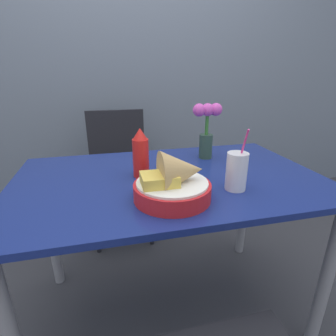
% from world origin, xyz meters
% --- Properties ---
extents(ground_plane, '(12.00, 12.00, 0.00)m').
position_xyz_m(ground_plane, '(0.00, 0.00, 0.00)').
color(ground_plane, '#38383D').
extents(wall_window, '(7.00, 0.06, 2.60)m').
position_xyz_m(wall_window, '(0.00, 1.26, 1.30)').
color(wall_window, slate).
rests_on(wall_window, ground_plane).
extents(dining_table, '(1.26, 0.77, 0.73)m').
position_xyz_m(dining_table, '(0.00, 0.00, 0.63)').
color(dining_table, navy).
rests_on(dining_table, ground_plane).
extents(chair_far_window, '(0.40, 0.40, 0.88)m').
position_xyz_m(chair_far_window, '(-0.17, 0.82, 0.52)').
color(chair_far_window, black).
rests_on(chair_far_window, ground_plane).
extents(food_basket, '(0.26, 0.26, 0.17)m').
position_xyz_m(food_basket, '(-0.03, -0.20, 0.79)').
color(food_basket, red).
rests_on(food_basket, dining_table).
extents(ketchup_bottle, '(0.07, 0.07, 0.20)m').
position_xyz_m(ketchup_bottle, '(-0.11, 0.03, 0.82)').
color(ketchup_bottle, red).
rests_on(ketchup_bottle, dining_table).
extents(drink_cup, '(0.08, 0.08, 0.23)m').
position_xyz_m(drink_cup, '(0.21, -0.18, 0.79)').
color(drink_cup, silver).
rests_on(drink_cup, dining_table).
extents(flower_vase, '(0.14, 0.06, 0.27)m').
position_xyz_m(flower_vase, '(0.24, 0.20, 0.89)').
color(flower_vase, '#2D4738').
rests_on(flower_vase, dining_table).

